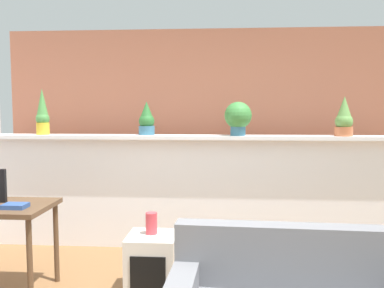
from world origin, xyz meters
The scene contains 10 objects.
divider_wall centered at (0.00, 2.00, 0.61)m, with size 4.65×0.16×1.21m, color white.
plant_shelf centered at (0.00, 1.96, 1.23)m, with size 4.65×0.30×0.04m, color white.
brick_wall_behind centered at (0.00, 2.60, 1.25)m, with size 4.65×0.10×2.50m, color #AD664C.
potted_plant_0 centered at (-1.67, 1.95, 1.48)m, with size 0.15×0.15×0.51m.
potted_plant_1 centered at (-0.51, 1.99, 1.42)m, with size 0.17×0.17×0.37m.
potted_plant_2 centered at (0.49, 1.94, 1.45)m, with size 0.29×0.29×0.36m.
potted_plant_3 centered at (1.59, 1.93, 1.44)m, with size 0.19×0.19×0.42m.
side_cube_shelf centered at (-0.26, 0.81, 0.25)m, with size 0.40×0.41×0.50m.
vase_on_shelf centered at (-0.27, 0.85, 0.59)m, with size 0.10×0.10×0.18m, color #CC3D47.
book_on_desk centered at (-1.32, 0.64, 0.77)m, with size 0.18×0.14×0.04m, color #2D4C8C.
Camera 1 is at (0.31, -2.42, 1.53)m, focal length 37.98 mm.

